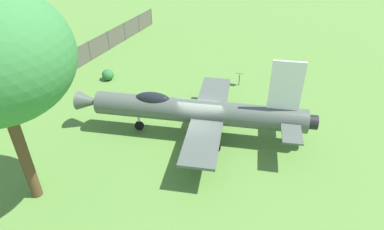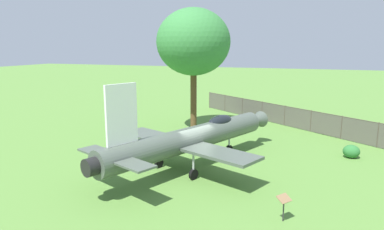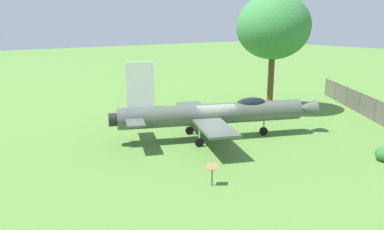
{
  "view_description": "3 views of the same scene",
  "coord_description": "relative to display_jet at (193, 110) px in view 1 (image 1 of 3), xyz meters",
  "views": [
    {
      "loc": [
        -16.78,
        4.22,
        12.8
      ],
      "look_at": [
        -0.98,
        0.61,
        2.26
      ],
      "focal_mm": 31.38,
      "sensor_mm": 36.0,
      "label": 1
    },
    {
      "loc": [
        6.99,
        -19.05,
        7.27
      ],
      "look_at": [
        -1.24,
        3.7,
        2.5
      ],
      "focal_mm": 32.83,
      "sensor_mm": 36.0,
      "label": 2
    },
    {
      "loc": [
        19.29,
        -15.91,
        7.98
      ],
      "look_at": [
        -1.08,
        -0.96,
        1.66
      ],
      "focal_mm": 34.86,
      "sensor_mm": 36.0,
      "label": 3
    }
  ],
  "objects": [
    {
      "name": "shrub_by_tree",
      "position": [
        7.92,
        11.87,
        -1.28
      ],
      "size": [
        1.92,
        1.59,
        1.16
      ],
      "color": "#387F3D",
      "rests_on": "ground_plane"
    },
    {
      "name": "perimeter_fence",
      "position": [
        8.8,
        10.1,
        -0.87
      ],
      "size": [
        28.25,
        20.7,
        1.88
      ],
      "rotation": [
        0.0,
        0.0,
        8.79
      ],
      "color": "#4C4238",
      "rests_on": "ground_plane"
    },
    {
      "name": "ground_plane",
      "position": [
        -0.12,
        -0.29,
        -1.86
      ],
      "size": [
        200.0,
        200.0,
        0.0
      ],
      "primitive_type": "plane",
      "color": "#568438"
    },
    {
      "name": "info_plaque",
      "position": [
        5.82,
        -5.17,
        -1.01
      ],
      "size": [
        0.67,
        0.72,
        1.14
      ],
      "color": "#333333",
      "rests_on": "ground_plane"
    },
    {
      "name": "display_jet",
      "position": [
        0.0,
        0.0,
        0.0
      ],
      "size": [
        9.79,
        14.14,
        5.51
      ],
      "rotation": [
        0.0,
        0.0,
        1.17
      ],
      "color": "#4C564C",
      "rests_on": "ground_plane"
    },
    {
      "name": "shrub_near_fence",
      "position": [
        9.2,
        5.15,
        -1.43
      ],
      "size": [
        1.07,
        0.97,
        0.87
      ],
      "color": "#2D7033",
      "rests_on": "ground_plane"
    }
  ]
}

